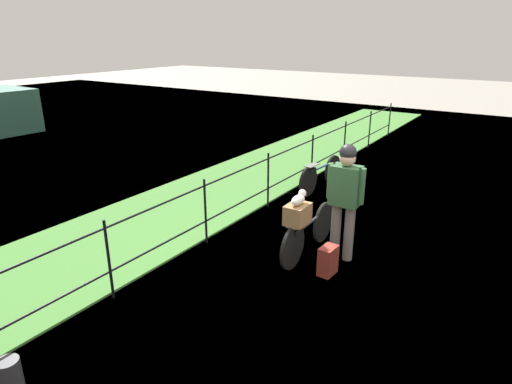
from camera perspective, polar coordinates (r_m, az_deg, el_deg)
The scene contains 10 objects.
ground_plane at distance 5.88m, azimuth 11.18°, elevation -11.84°, with size 60.00×60.00×0.00m, color gray.
grass_strip at distance 7.70m, azimuth -13.78°, elevation -3.97°, with size 27.00×2.40×0.03m, color #478438.
iron_fence at distance 6.65m, azimuth -6.62°, elevation -1.88°, with size 18.04×0.04×1.04m.
bicycle_main at distance 6.42m, azimuth 6.79°, elevation -5.34°, with size 1.63×0.16×0.63m.
wooden_crate at distance 5.95m, azimuth 5.42°, elevation -2.86°, with size 0.37×0.27×0.27m, color olive.
terrier_dog at distance 5.89m, azimuth 5.60°, elevation -0.87°, with size 0.32×0.14×0.18m.
cyclist_person at distance 6.15m, azimuth 11.51°, elevation -0.03°, with size 0.26×0.54×1.68m.
backpack_on_paving at distance 6.01m, azimuth 9.33°, elevation -8.78°, with size 0.28×0.18×0.40m, color maroon.
mooring_bollard at distance 4.74m, azimuth -29.27°, elevation -20.32°, with size 0.20×0.20×0.38m, color #38383D.
bicycle_parked at distance 9.12m, azimuth 8.38°, elevation 2.27°, with size 1.63×0.21×0.62m.
Camera 1 is at (-4.71, -1.76, 3.06)m, focal length 30.77 mm.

